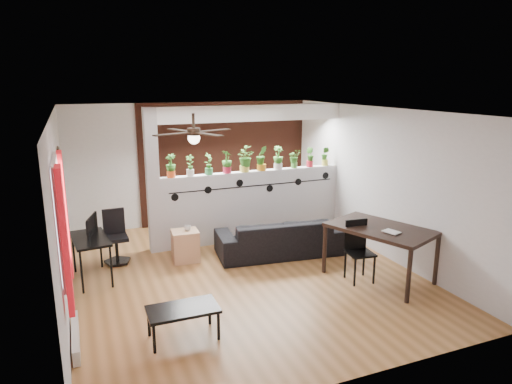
% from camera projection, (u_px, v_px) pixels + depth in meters
% --- Properties ---
extents(room_shell, '(6.30, 7.10, 2.90)m').
position_uv_depth(room_shell, '(241.00, 195.00, 7.11)').
color(room_shell, brown).
rests_on(room_shell, ground).
extents(partition_wall, '(3.60, 0.18, 1.35)m').
position_uv_depth(partition_wall, '(253.00, 205.00, 8.90)').
color(partition_wall, '#BCBCC1').
rests_on(partition_wall, ground).
extents(ceiling_header, '(3.60, 0.18, 0.30)m').
position_uv_depth(ceiling_header, '(253.00, 113.00, 8.48)').
color(ceiling_header, white).
rests_on(ceiling_header, room_shell).
extents(pier_column, '(0.22, 0.20, 2.60)m').
position_uv_depth(pier_column, '(153.00, 182.00, 8.05)').
color(pier_column, '#BCBCC1').
rests_on(pier_column, ground).
extents(brick_panel, '(3.90, 0.05, 2.60)m').
position_uv_depth(brick_panel, '(229.00, 161.00, 10.07)').
color(brick_panel, '#9F462E').
rests_on(brick_panel, ground).
extents(vine_decal, '(3.31, 0.01, 0.30)m').
position_uv_depth(vine_decal, '(255.00, 186.00, 8.71)').
color(vine_decal, black).
rests_on(vine_decal, partition_wall).
extents(window_assembly, '(0.09, 1.30, 1.55)m').
position_uv_depth(window_assembly, '(62.00, 222.00, 5.04)').
color(window_assembly, white).
rests_on(window_assembly, room_shell).
extents(baseboard_heater, '(0.08, 1.00, 0.18)m').
position_uv_depth(baseboard_heater, '(76.00, 337.00, 5.39)').
color(baseboard_heater, silver).
rests_on(baseboard_heater, ground).
extents(corkboard, '(0.03, 0.60, 0.45)m').
position_uv_depth(corkboard, '(63.00, 193.00, 7.01)').
color(corkboard, olive).
rests_on(corkboard, room_shell).
extents(framed_art, '(0.03, 0.34, 0.44)m').
position_uv_depth(framed_art, '(59.00, 162.00, 6.84)').
color(framed_art, '#8C7259').
rests_on(framed_art, room_shell).
extents(ceiling_fan, '(1.19, 1.19, 0.43)m').
position_uv_depth(ceiling_fan, '(194.00, 134.00, 6.30)').
color(ceiling_fan, black).
rests_on(ceiling_fan, room_shell).
extents(potted_plant_0, '(0.27, 0.26, 0.42)m').
position_uv_depth(potted_plant_0, '(171.00, 165.00, 8.11)').
color(potted_plant_0, '#EB541B').
rests_on(potted_plant_0, partition_wall).
extents(potted_plant_1, '(0.24, 0.23, 0.39)m').
position_uv_depth(potted_plant_1, '(190.00, 165.00, 8.24)').
color(potted_plant_1, silver).
rests_on(potted_plant_1, partition_wall).
extents(potted_plant_2, '(0.26, 0.25, 0.41)m').
position_uv_depth(potted_plant_2, '(209.00, 163.00, 8.37)').
color(potted_plant_2, '#318844').
rests_on(potted_plant_2, partition_wall).
extents(potted_plant_3, '(0.26, 0.28, 0.43)m').
position_uv_depth(potted_plant_3, '(227.00, 161.00, 8.49)').
color(potted_plant_3, '#AE1B35').
rests_on(potted_plant_3, partition_wall).
extents(potted_plant_4, '(0.26, 0.30, 0.48)m').
position_uv_depth(potted_plant_4, '(244.00, 158.00, 8.61)').
color(potted_plant_4, gold).
rests_on(potted_plant_4, partition_wall).
extents(potted_plant_5, '(0.26, 0.21, 0.48)m').
position_uv_depth(potted_plant_5, '(262.00, 157.00, 8.74)').
color(potted_plant_5, orange).
rests_on(potted_plant_5, partition_wall).
extents(potted_plant_6, '(0.25, 0.21, 0.45)m').
position_uv_depth(potted_plant_6, '(278.00, 157.00, 8.87)').
color(potted_plant_6, silver).
rests_on(potted_plant_6, partition_wall).
extents(potted_plant_7, '(0.20, 0.17, 0.37)m').
position_uv_depth(potted_plant_7, '(294.00, 158.00, 9.01)').
color(potted_plant_7, '#4B9636').
rests_on(potted_plant_7, partition_wall).
extents(potted_plant_8, '(0.21, 0.23, 0.39)m').
position_uv_depth(potted_plant_8, '(310.00, 156.00, 9.14)').
color(potted_plant_8, red).
rests_on(potted_plant_8, partition_wall).
extents(potted_plant_9, '(0.24, 0.24, 0.38)m').
position_uv_depth(potted_plant_9, '(325.00, 156.00, 9.27)').
color(potted_plant_9, '#DCD84D').
rests_on(potted_plant_9, partition_wall).
extents(sofa, '(2.20, 1.08, 0.62)m').
position_uv_depth(sofa, '(280.00, 237.00, 8.15)').
color(sofa, black).
rests_on(sofa, ground).
extents(cube_shelf, '(0.47, 0.42, 0.54)m').
position_uv_depth(cube_shelf, '(185.00, 246.00, 7.84)').
color(cube_shelf, tan).
rests_on(cube_shelf, ground).
extents(cup, '(0.13, 0.13, 0.09)m').
position_uv_depth(cup, '(188.00, 228.00, 7.79)').
color(cup, gray).
rests_on(cup, cube_shelf).
extents(computer_desk, '(0.60, 1.00, 0.69)m').
position_uv_depth(computer_desk, '(90.00, 242.00, 7.01)').
color(computer_desk, black).
rests_on(computer_desk, ground).
extents(monitor, '(0.30, 0.14, 0.17)m').
position_uv_depth(monitor, '(89.00, 229.00, 7.11)').
color(monitor, black).
rests_on(monitor, computer_desk).
extents(office_chair, '(0.47, 0.47, 0.90)m').
position_uv_depth(office_chair, '(116.00, 240.00, 7.75)').
color(office_chair, black).
rests_on(office_chair, ground).
extents(dining_table, '(1.44, 1.78, 0.84)m').
position_uv_depth(dining_table, '(380.00, 233.00, 7.03)').
color(dining_table, black).
rests_on(dining_table, ground).
extents(book, '(0.24, 0.28, 0.02)m').
position_uv_depth(book, '(388.00, 233.00, 6.70)').
color(book, gray).
rests_on(book, dining_table).
extents(folding_chair, '(0.43, 0.43, 0.95)m').
position_uv_depth(folding_chair, '(358.00, 245.00, 7.06)').
color(folding_chair, black).
rests_on(folding_chair, ground).
extents(coffee_table, '(0.85, 0.48, 0.39)m').
position_uv_depth(coffee_table, '(183.00, 311.00, 5.45)').
color(coffee_table, black).
rests_on(coffee_table, ground).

